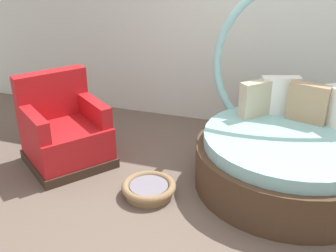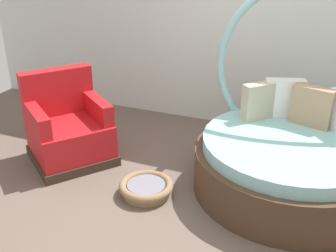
{
  "view_description": "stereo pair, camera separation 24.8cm",
  "coord_description": "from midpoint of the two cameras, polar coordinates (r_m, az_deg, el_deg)",
  "views": [
    {
      "loc": [
        0.48,
        -2.84,
        2.19
      ],
      "look_at": [
        -0.65,
        0.55,
        0.55
      ],
      "focal_mm": 43.64,
      "sensor_mm": 36.0,
      "label": 1
    },
    {
      "loc": [
        0.71,
        -2.75,
        2.19
      ],
      "look_at": [
        -0.65,
        0.55,
        0.55
      ],
      "focal_mm": 43.64,
      "sensor_mm": 36.0,
      "label": 2
    }
  ],
  "objects": [
    {
      "name": "pet_basket",
      "position": [
        3.86,
        -1.2,
        -8.65
      ],
      "size": [
        0.51,
        0.51,
        0.13
      ],
      "color": "#8E704C",
      "rests_on": "ground_plane"
    },
    {
      "name": "round_daybed",
      "position": [
        4.05,
        18.55,
        -3.34
      ],
      "size": [
        1.77,
        1.77,
        1.92
      ],
      "color": "#473323",
      "rests_on": "ground_plane"
    },
    {
      "name": "back_wall",
      "position": [
        5.0,
        15.86,
        15.05
      ],
      "size": [
        8.0,
        0.12,
        2.87
      ],
      "primitive_type": "cube",
      "color": "silver",
      "rests_on": "ground_plane"
    },
    {
      "name": "ground_plane",
      "position": [
        3.61,
        8.44,
        -13.28
      ],
      "size": [
        8.0,
        8.0,
        0.02
      ],
      "primitive_type": "cube",
      "color": "#66564C"
    },
    {
      "name": "red_armchair",
      "position": [
        4.46,
        -12.24,
        -0.58
      ],
      "size": [
        1.12,
        1.12,
        0.94
      ],
      "color": "#38281E",
      "rests_on": "ground_plane"
    }
  ]
}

